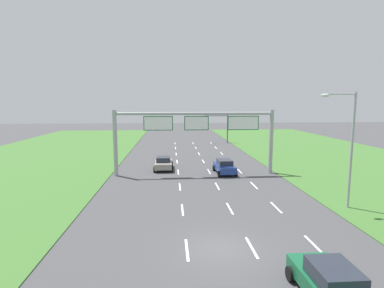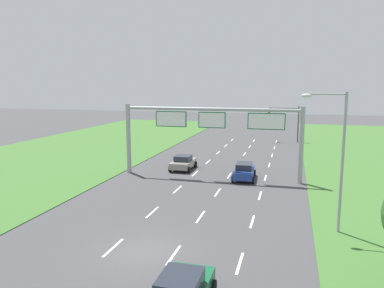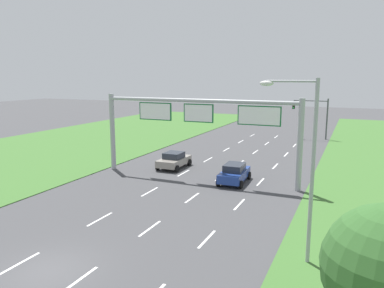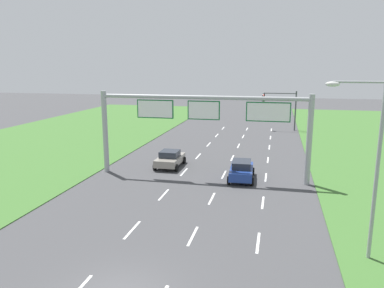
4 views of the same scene
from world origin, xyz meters
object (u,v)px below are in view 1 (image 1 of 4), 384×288
(car_near_red, at_px, (333,286))
(traffic_light_mast, at_px, (218,123))
(street_lamp, at_px, (347,140))
(sign_gantry, at_px, (196,129))
(car_mid_lane, at_px, (163,163))
(car_lead_silver, at_px, (225,166))

(car_near_red, distance_m, traffic_light_mast, 47.23)
(car_near_red, distance_m, street_lamp, 12.90)
(sign_gantry, distance_m, street_lamp, 15.01)
(sign_gantry, height_order, traffic_light_mast, sign_gantry)
(car_near_red, relative_size, traffic_light_mast, 0.79)
(car_near_red, bearing_deg, car_mid_lane, 105.93)
(sign_gantry, bearing_deg, car_lead_silver, 2.71)
(car_near_red, xyz_separation_m, car_lead_silver, (-0.25, 21.71, -0.00))
(car_mid_lane, bearing_deg, car_lead_silver, -20.53)
(car_near_red, distance_m, car_lead_silver, 21.71)
(street_lamp, bearing_deg, car_mid_lane, 134.09)
(car_mid_lane, bearing_deg, car_near_red, -73.95)
(car_lead_silver, relative_size, traffic_light_mast, 0.73)
(street_lamp, bearing_deg, car_lead_silver, 120.63)
(traffic_light_mast, relative_size, street_lamp, 0.66)
(car_mid_lane, xyz_separation_m, traffic_light_mast, (9.95, 22.81, 3.11))
(car_near_red, relative_size, car_mid_lane, 1.13)
(car_mid_lane, bearing_deg, sign_gantry, -36.38)
(sign_gantry, xyz_separation_m, traffic_light_mast, (6.32, 25.48, -1.09))
(car_near_red, bearing_deg, car_lead_silver, 90.48)
(traffic_light_mast, distance_m, street_lamp, 36.96)
(sign_gantry, bearing_deg, street_lamp, -48.78)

